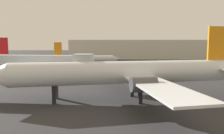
{
  "coord_description": "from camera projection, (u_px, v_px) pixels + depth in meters",
  "views": [
    {
      "loc": [
        -1.48,
        -6.24,
        7.6
      ],
      "look_at": [
        -2.43,
        34.22,
        3.27
      ],
      "focal_mm": 32.76,
      "sensor_mm": 36.0,
      "label": 1
    }
  ],
  "objects": [
    {
      "name": "airplane_at_gate",
      "position": [
        128.0,
        72.0,
        27.94
      ],
      "size": [
        36.42,
        29.74,
        10.34
      ],
      "rotation": [
        0.0,
        0.0,
        3.35
      ],
      "color": "silver",
      "rests_on": "ground_plane"
    },
    {
      "name": "terminal_building",
      "position": [
        150.0,
        49.0,
        120.15
      ],
      "size": [
        91.06,
        24.26,
        10.41
      ],
      "primitive_type": "cube",
      "color": "beige",
      "rests_on": "ground_plane"
    },
    {
      "name": "jet_bridge",
      "position": [
        20.0,
        64.0,
        29.35
      ],
      "size": [
        23.17,
        4.07,
        6.39
      ],
      "rotation": [
        0.0,
        0.0,
        -0.08
      ],
      "color": "#B2B7BC",
      "rests_on": "ground_plane"
    },
    {
      "name": "airplane_distant",
      "position": [
        84.0,
        59.0,
        70.45
      ],
      "size": [
        24.79,
        18.57,
        8.57
      ],
      "rotation": [
        0.0,
        0.0,
        0.17
      ],
      "color": "silver",
      "rests_on": "ground_plane"
    }
  ]
}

